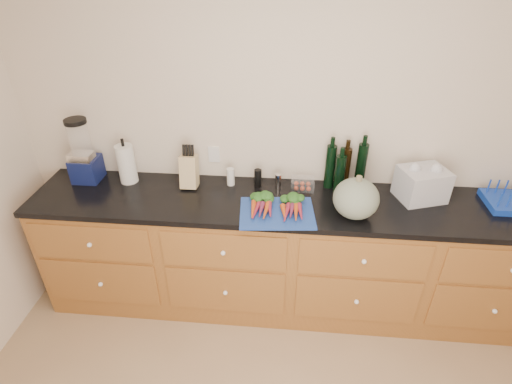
# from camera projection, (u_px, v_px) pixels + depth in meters

# --- Properties ---
(wall_back) EXTENTS (4.10, 0.05, 2.60)m
(wall_back) POSITION_uv_depth(u_px,v_px,m) (298.00, 133.00, 2.79)
(wall_back) COLOR beige
(wall_back) RESTS_ON ground
(cabinets) EXTENTS (3.60, 0.64, 0.90)m
(cabinets) POSITION_uv_depth(u_px,v_px,m) (291.00, 257.00, 2.96)
(cabinets) COLOR brown
(cabinets) RESTS_ON ground
(countertop) EXTENTS (3.64, 0.62, 0.04)m
(countertop) POSITION_uv_depth(u_px,v_px,m) (295.00, 204.00, 2.72)
(countertop) COLOR black
(countertop) RESTS_ON cabinets
(cutting_board) EXTENTS (0.51, 0.40, 0.01)m
(cutting_board) POSITION_uv_depth(u_px,v_px,m) (277.00, 213.00, 2.57)
(cutting_board) COLOR #1C3D94
(cutting_board) RESTS_ON countertop
(carrots) EXTENTS (0.37, 0.28, 0.05)m
(carrots) POSITION_uv_depth(u_px,v_px,m) (277.00, 206.00, 2.60)
(carrots) COLOR #C84B17
(carrots) RESTS_ON cutting_board
(squash) EXTENTS (0.29, 0.29, 0.26)m
(squash) POSITION_uv_depth(u_px,v_px,m) (356.00, 199.00, 2.49)
(squash) COLOR #5F6C5A
(squash) RESTS_ON countertop
(blender_appliance) EXTENTS (0.19, 0.19, 0.47)m
(blender_appliance) POSITION_uv_depth(u_px,v_px,m) (83.00, 154.00, 2.85)
(blender_appliance) COLOR #10184A
(blender_appliance) RESTS_ON countertop
(paper_towel) EXTENTS (0.13, 0.13, 0.28)m
(paper_towel) POSITION_uv_depth(u_px,v_px,m) (127.00, 164.00, 2.86)
(paper_towel) COLOR silver
(paper_towel) RESTS_ON countertop
(knife_block) EXTENTS (0.12, 0.12, 0.23)m
(knife_block) POSITION_uv_depth(u_px,v_px,m) (189.00, 171.00, 2.82)
(knife_block) COLOR tan
(knife_block) RESTS_ON countertop
(grinder_salt) EXTENTS (0.06, 0.06, 0.13)m
(grinder_salt) POSITION_uv_depth(u_px,v_px,m) (231.00, 177.00, 2.86)
(grinder_salt) COLOR silver
(grinder_salt) RESTS_ON countertop
(grinder_pepper) EXTENTS (0.05, 0.05, 0.13)m
(grinder_pepper) POSITION_uv_depth(u_px,v_px,m) (258.00, 178.00, 2.84)
(grinder_pepper) COLOR black
(grinder_pepper) RESTS_ON countertop
(canister_chrome) EXTENTS (0.04, 0.04, 0.10)m
(canister_chrome) POSITION_uv_depth(u_px,v_px,m) (278.00, 181.00, 2.84)
(canister_chrome) COLOR silver
(canister_chrome) RESTS_ON countertop
(tomato_box) EXTENTS (0.16, 0.13, 0.08)m
(tomato_box) POSITION_uv_depth(u_px,v_px,m) (303.00, 184.00, 2.82)
(tomato_box) COLOR white
(tomato_box) RESTS_ON countertop
(bottles) EXTENTS (0.28, 0.14, 0.34)m
(bottles) POSITION_uv_depth(u_px,v_px,m) (344.00, 169.00, 2.77)
(bottles) COLOR black
(bottles) RESTS_ON countertop
(grocery_bag) EXTENTS (0.36, 0.32, 0.22)m
(grocery_bag) POSITION_uv_depth(u_px,v_px,m) (422.00, 184.00, 2.68)
(grocery_bag) COLOR silver
(grocery_bag) RESTS_ON countertop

